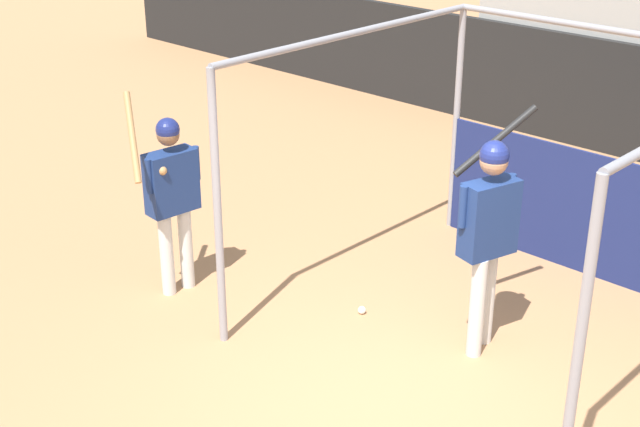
{
  "coord_description": "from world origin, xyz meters",
  "views": [
    {
      "loc": [
        3.6,
        -4.54,
        4.2
      ],
      "look_at": [
        -1.32,
        0.64,
        1.04
      ],
      "focal_mm": 50.0,
      "sensor_mm": 36.0,
      "label": 1
    }
  ],
  "objects": [
    {
      "name": "baseball",
      "position": [
        -1.08,
        0.95,
        0.04
      ],
      "size": [
        0.07,
        0.07,
        0.07
      ],
      "color": "white",
      "rests_on": "ground"
    },
    {
      "name": "player_waiting",
      "position": [
        -2.68,
        0.06,
        1.06
      ],
      "size": [
        0.49,
        0.81,
        2.01
      ],
      "rotation": [
        0.0,
        0.0,
        -1.66
      ],
      "color": "silver",
      "rests_on": "ground"
    },
    {
      "name": "player_batter",
      "position": [
        0.04,
        1.22,
        1.17
      ],
      "size": [
        0.58,
        0.98,
        2.04
      ],
      "rotation": [
        0.0,
        0.0,
        1.3
      ],
      "color": "silver",
      "rests_on": "ground"
    },
    {
      "name": "ground_plane",
      "position": [
        0.0,
        0.0,
        0.0
      ],
      "size": [
        60.0,
        60.0,
        0.0
      ],
      "primitive_type": "plane",
      "color": "#A8754C"
    },
    {
      "name": "batting_cage",
      "position": [
        -0.02,
        2.53,
        1.12
      ],
      "size": [
        3.36,
        3.45,
        2.49
      ],
      "color": "gray",
      "rests_on": "ground"
    }
  ]
}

